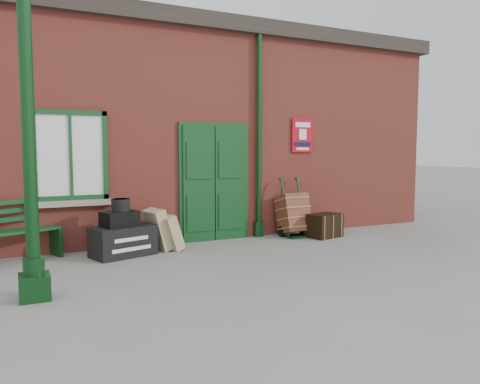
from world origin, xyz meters
TOP-DOWN VIEW (x-y plane):
  - ground at (0.00, 0.00)m, footprint 80.00×80.00m
  - station_building at (-0.00, 3.49)m, footprint 10.30×4.30m
  - canopy_column at (-3.60, -1.00)m, footprint 0.34×0.34m
  - bench at (-3.95, 1.18)m, footprint 1.67×1.04m
  - houdini_trunk at (-2.19, 0.84)m, footprint 1.11×0.82m
  - strongbox at (-2.24, 0.84)m, footprint 0.64×0.54m
  - hatbox at (-2.21, 0.87)m, footprint 0.37×0.37m
  - suitcase_back at (-1.55, 1.03)m, footprint 0.49×0.58m
  - suitcase_front at (-1.37, 0.93)m, footprint 0.46×0.53m
  - porter_trolley at (1.30, 1.16)m, footprint 0.58×0.63m
  - dark_trunk at (1.80, 0.77)m, footprint 0.74×0.57m

SIDE VIEW (x-z plane):
  - ground at x=0.00m, z-range 0.00..0.00m
  - dark_trunk at x=1.80m, z-range 0.00..0.47m
  - houdini_trunk at x=-2.19m, z-range 0.00..0.50m
  - suitcase_front at x=-1.37m, z-range 0.00..0.63m
  - suitcase_back at x=-1.55m, z-range 0.00..0.74m
  - porter_trolley at x=1.30m, z-range -0.13..1.03m
  - bench at x=-3.95m, z-range 0.00..0.99m
  - strongbox at x=-2.24m, z-range 0.50..0.75m
  - hatbox at x=-2.21m, z-range 0.75..0.94m
  - canopy_column at x=-3.60m, z-range -0.40..3.21m
  - station_building at x=0.00m, z-range -0.02..4.34m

